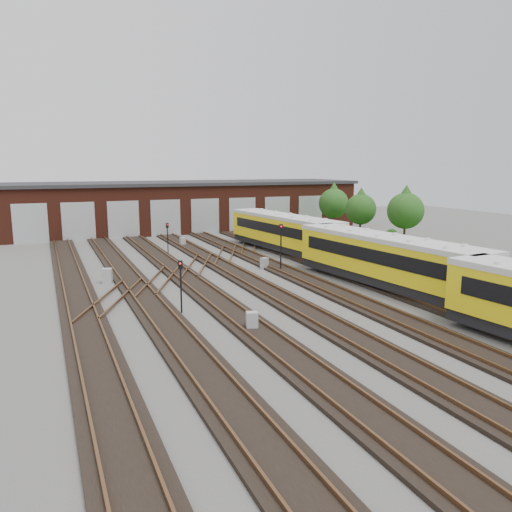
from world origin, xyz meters
name	(u,v)px	position (x,y,z in m)	size (l,w,h in m)	color
ground	(325,305)	(0.00, 0.00, 0.00)	(120.00, 120.00, 0.00)	#454340
track_network	(318,301)	(-0.17, 0.59, 0.11)	(30.40, 70.00, 0.33)	black
maintenance_shed	(170,206)	(-0.01, 39.97, 3.20)	(51.00, 12.50, 6.35)	#4E1F13
grass_verge	(444,256)	(19.00, 10.00, 0.03)	(8.00, 55.00, 0.05)	#25501A
metro_train	(386,259)	(6.00, 1.99, 2.07)	(4.55, 48.60, 3.39)	black
signal_mast_0	(181,279)	(-8.60, 1.86, 1.99)	(0.29, 0.27, 3.10)	black
signal_mast_1	(281,241)	(1.92, 10.20, 2.42)	(0.32, 0.31, 3.82)	black
signal_mast_2	(168,234)	(-4.79, 21.25, 1.96)	(0.25, 0.23, 3.06)	black
signal_mast_3	(276,233)	(5.38, 18.33, 1.95)	(0.28, 0.26, 3.05)	black
relay_cabinet_0	(252,321)	(-6.05, -2.72, 0.50)	(0.60, 0.50, 0.99)	#9EA1A3
relay_cabinet_1	(107,276)	(-11.67, 11.21, 0.55)	(0.66, 0.55, 1.10)	#9EA1A3
relay_cabinet_2	(264,263)	(0.97, 11.37, 0.47)	(0.56, 0.47, 0.94)	#9EA1A3
relay_cabinet_3	(183,242)	(-2.15, 25.77, 0.45)	(0.54, 0.45, 0.90)	#9EA1A3
relay_cabinet_4	(260,242)	(5.43, 22.33, 0.47)	(0.57, 0.47, 0.95)	#9EA1A3
tree_0	(361,205)	(18.76, 23.31, 3.85)	(3.62, 3.62, 5.99)	#342117
tree_1	(334,200)	(19.18, 29.98, 4.09)	(3.84, 3.84, 6.36)	#342117
tree_2	(406,206)	(20.18, 17.14, 4.16)	(3.91, 3.91, 6.47)	#342117
bush_1	(363,235)	(17.86, 21.33, 0.68)	(1.36, 1.36, 1.36)	#1A4313
bush_2	(392,234)	(20.94, 20.20, 0.78)	(1.57, 1.57, 1.57)	#1A4313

